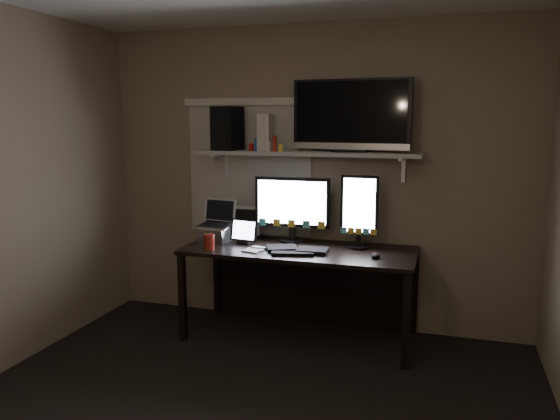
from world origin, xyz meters
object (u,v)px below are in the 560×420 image
at_px(cup, 209,242).
at_px(laptop, 215,221).
at_px(monitor_portrait, 359,212).
at_px(tablet, 244,232).
at_px(tv, 351,116).
at_px(mouse, 375,255).
at_px(desk, 303,266).
at_px(game_console, 267,132).
at_px(monitor_landscape, 292,209).
at_px(keyboard, 297,249).
at_px(speaker, 228,128).

bearing_deg(cup, laptop, 104.98).
bearing_deg(monitor_portrait, cup, -161.38).
relative_size(tablet, tv, 0.25).
bearing_deg(mouse, desk, 151.50).
height_order(mouse, tablet, tablet).
xyz_separation_m(tablet, laptop, (-0.27, 0.04, 0.06)).
xyz_separation_m(monitor_portrait, mouse, (0.17, -0.27, -0.27)).
relative_size(tv, game_console, 3.18).
xyz_separation_m(monitor_landscape, game_console, (-0.21, -0.01, 0.62)).
relative_size(desk, monitor_landscape, 2.87).
distance_m(cup, tv, 1.48).
distance_m(mouse, tv, 1.11).
xyz_separation_m(desk, monitor_landscape, (-0.12, 0.09, 0.45)).
xyz_separation_m(mouse, game_console, (-0.94, 0.32, 0.88)).
height_order(cup, game_console, game_console).
xyz_separation_m(monitor_landscape, tv, (0.47, 0.03, 0.76)).
bearing_deg(laptop, monitor_portrait, 12.19).
bearing_deg(mouse, tablet, 165.74).
height_order(desk, game_console, game_console).
distance_m(keyboard, tv, 1.12).
xyz_separation_m(monitor_portrait, cup, (-1.10, -0.39, -0.23)).
height_order(keyboard, cup, cup).
relative_size(keyboard, laptop, 1.45).
bearing_deg(speaker, game_console, 9.34).
xyz_separation_m(mouse, speaker, (-1.28, 0.30, 0.91)).
bearing_deg(game_console, monitor_portrait, -11.48).
xyz_separation_m(desk, tablet, (-0.47, -0.10, 0.28)).
distance_m(keyboard, speaker, 1.17).
bearing_deg(cup, keyboard, 12.30).
distance_m(monitor_landscape, game_console, 0.66).
xyz_separation_m(desk, game_console, (-0.34, 0.08, 1.07)).
bearing_deg(laptop, keyboard, -3.89).
distance_m(tv, game_console, 0.69).
bearing_deg(keyboard, laptop, 154.84).
distance_m(cup, game_console, 1.00).
relative_size(monitor_landscape, tv, 0.67).
relative_size(desk, game_console, 6.11).
bearing_deg(speaker, tablet, -33.26).
height_order(laptop, cup, laptop).
bearing_deg(cup, monitor_landscape, 40.01).
height_order(desk, tv, tv).
bearing_deg(mouse, tv, 119.05).
height_order(tv, speaker, tv).
height_order(desk, monitor_landscape, monitor_landscape).
xyz_separation_m(laptop, game_console, (0.41, 0.15, 0.73)).
relative_size(keyboard, cup, 4.02).
xyz_separation_m(mouse, tablet, (-1.08, 0.14, 0.08)).
height_order(desk, laptop, laptop).
bearing_deg(speaker, mouse, -7.53).
distance_m(monitor_landscape, mouse, 0.84).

